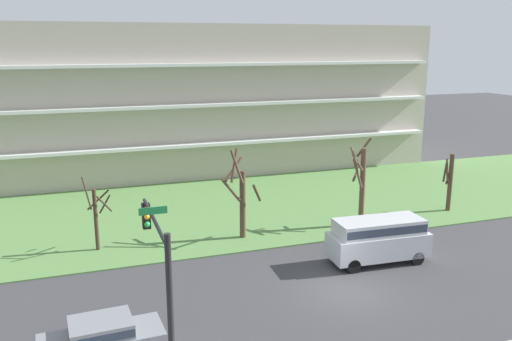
# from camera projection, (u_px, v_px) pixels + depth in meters

# --- Properties ---
(ground) EXTENTS (160.00, 160.00, 0.00)m
(ground) POSITION_uv_depth(u_px,v_px,m) (347.00, 291.00, 24.76)
(ground) COLOR #38383A
(grass_lawn_strip) EXTENTS (80.00, 16.00, 0.08)m
(grass_lawn_strip) POSITION_uv_depth(u_px,v_px,m) (251.00, 206.00, 37.62)
(grass_lawn_strip) COLOR #547F42
(grass_lawn_strip) RESTS_ON ground
(apartment_building) EXTENTS (39.80, 11.96, 12.74)m
(apartment_building) POSITION_uv_depth(u_px,v_px,m) (204.00, 98.00, 48.56)
(apartment_building) COLOR #B2A899
(apartment_building) RESTS_ON ground
(tree_far_left) EXTENTS (1.53, 1.78, 4.24)m
(tree_far_left) POSITION_uv_depth(u_px,v_px,m) (97.00, 215.00, 29.13)
(tree_far_left) COLOR #423023
(tree_far_left) RESTS_ON ground
(tree_left) EXTENTS (2.45, 2.29, 5.34)m
(tree_left) POSITION_uv_depth(u_px,v_px,m) (241.00, 196.00, 30.84)
(tree_left) COLOR #4C3828
(tree_left) RESTS_ON ground
(tree_center) EXTENTS (1.46, 1.42, 5.60)m
(tree_center) POSITION_uv_depth(u_px,v_px,m) (361.00, 182.00, 32.98)
(tree_center) COLOR brown
(tree_center) RESTS_ON ground
(tree_right) EXTENTS (0.81, 0.82, 4.01)m
(tree_right) POSITION_uv_depth(u_px,v_px,m) (449.00, 181.00, 36.04)
(tree_right) COLOR #4C3828
(tree_right) RESTS_ON ground
(van_silver_near_left) EXTENTS (5.29, 2.25, 2.36)m
(van_silver_near_left) POSITION_uv_depth(u_px,v_px,m) (378.00, 237.00, 27.72)
(van_silver_near_left) COLOR #B7BABF
(van_silver_near_left) RESTS_ON ground
(sedan_gray_center_left) EXTENTS (4.50, 2.05, 1.57)m
(sedan_gray_center_left) POSITION_uv_depth(u_px,v_px,m) (102.00, 338.00, 19.21)
(sedan_gray_center_left) COLOR slate
(sedan_gray_center_left) RESTS_ON ground
(traffic_signal_mast) EXTENTS (0.90, 4.84, 6.25)m
(traffic_signal_mast) POSITION_uv_depth(u_px,v_px,m) (161.00, 278.00, 16.24)
(traffic_signal_mast) COLOR black
(traffic_signal_mast) RESTS_ON ground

